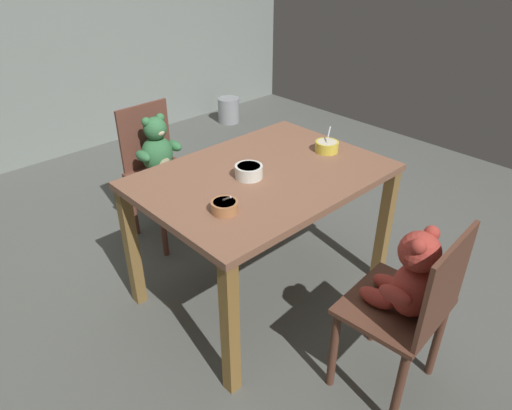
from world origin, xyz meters
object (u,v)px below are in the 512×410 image
metal_pail (229,110)px  porridge_bowl_terracotta_near_left (225,206)px  teddy_chair_near_front (410,290)px  porridge_bowl_yellow_near_right (327,146)px  teddy_chair_far_center (159,158)px  porridge_bowl_white_center (249,171)px  dining_table (263,190)px

metal_pail → porridge_bowl_terracotta_near_left: bearing=-130.3°
porridge_bowl_terracotta_near_left → metal_pail: porridge_bowl_terracotta_near_left is taller
teddy_chair_near_front → porridge_bowl_terracotta_near_left: 0.81m
metal_pail → porridge_bowl_yellow_near_right: bearing=-117.7°
teddy_chair_near_front → teddy_chair_far_center: teddy_chair_far_center is taller
porridge_bowl_white_center → porridge_bowl_terracotta_near_left: bearing=-150.4°
porridge_bowl_yellow_near_right → porridge_bowl_white_center: size_ratio=0.95×
teddy_chair_near_front → porridge_bowl_white_center: (-0.05, 0.87, 0.21)m
teddy_chair_near_front → porridge_bowl_terracotta_near_left: bearing=21.1°
teddy_chair_far_center → metal_pail: size_ratio=3.32×
porridge_bowl_yellow_near_right → metal_pail: bearing=62.3°
porridge_bowl_white_center → metal_pail: (1.66, 2.14, -0.63)m
teddy_chair_far_center → porridge_bowl_yellow_near_right: (0.49, -0.91, 0.22)m
teddy_chair_near_front → porridge_bowl_white_center: size_ratio=6.22×
teddy_chair_far_center → porridge_bowl_white_center: bearing=-2.7°
teddy_chair_near_front → teddy_chair_far_center: size_ratio=0.98×
porridge_bowl_yellow_near_right → porridge_bowl_terracotta_near_left: bearing=-172.7°
teddy_chair_near_front → porridge_bowl_white_center: 0.90m
dining_table → metal_pail: dining_table is taller
porridge_bowl_terracotta_near_left → teddy_chair_near_front: bearing=-64.6°
porridge_bowl_white_center → porridge_bowl_terracotta_near_left: (-0.29, -0.16, -0.01)m
porridge_bowl_white_center → teddy_chair_near_front: bearing=-86.8°
porridge_bowl_yellow_near_right → metal_pail: (1.16, 2.20, -0.63)m
dining_table → teddy_chair_far_center: size_ratio=1.41×
dining_table → teddy_chair_far_center: teddy_chair_far_center is taller
teddy_chair_near_front → porridge_bowl_yellow_near_right: size_ratio=6.56×
dining_table → porridge_bowl_yellow_near_right: bearing=-6.4°
teddy_chair_far_center → porridge_bowl_terracotta_near_left: (-0.31, -1.01, 0.22)m
dining_table → porridge_bowl_white_center: 0.15m
teddy_chair_near_front → porridge_bowl_yellow_near_right: 0.95m
teddy_chair_far_center → metal_pail: (1.64, 1.29, -0.41)m
dining_table → teddy_chair_far_center: (-0.06, 0.86, -0.10)m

